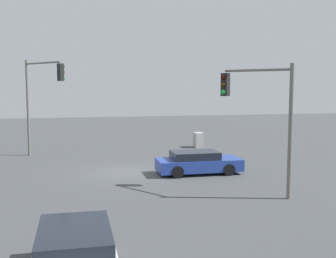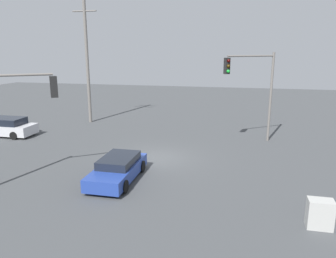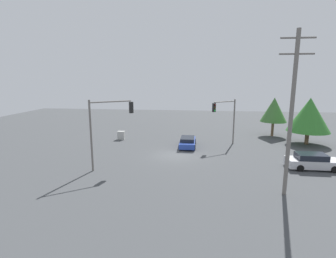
{
  "view_description": "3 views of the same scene",
  "coord_description": "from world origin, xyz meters",
  "px_view_note": "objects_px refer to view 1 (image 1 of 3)",
  "views": [
    {
      "loc": [
        -22.56,
        2.65,
        4.78
      ],
      "look_at": [
        0.39,
        -2.47,
        2.29
      ],
      "focal_mm": 45.0,
      "sensor_mm": 36.0,
      "label": 1
    },
    {
      "loc": [
        4.87,
        -18.72,
        6.6
      ],
      "look_at": [
        1.05,
        -1.62,
        2.31
      ],
      "focal_mm": 35.0,
      "sensor_mm": 36.0,
      "label": 2
    },
    {
      "loc": [
        -2.42,
        27.17,
        8.24
      ],
      "look_at": [
        1.18,
        -2.89,
        2.31
      ],
      "focal_mm": 28.0,
      "sensor_mm": 36.0,
      "label": 3
    }
  ],
  "objects_px": {
    "traffic_signal_main": "(261,106)",
    "sedan_blue": "(198,163)",
    "traffic_signal_cross": "(40,91)",
    "electrical_cabinet": "(198,140)"
  },
  "relations": [
    {
      "from": "traffic_signal_cross",
      "to": "sedan_blue",
      "type": "bearing_deg",
      "value": 14.95
    },
    {
      "from": "sedan_blue",
      "to": "electrical_cabinet",
      "type": "height_order",
      "value": "sedan_blue"
    },
    {
      "from": "sedan_blue",
      "to": "electrical_cabinet",
      "type": "distance_m",
      "value": 9.54
    },
    {
      "from": "sedan_blue",
      "to": "traffic_signal_main",
      "type": "relative_size",
      "value": 0.8
    },
    {
      "from": "sedan_blue",
      "to": "traffic_signal_main",
      "type": "height_order",
      "value": "traffic_signal_main"
    },
    {
      "from": "traffic_signal_cross",
      "to": "traffic_signal_main",
      "type": "bearing_deg",
      "value": 4.83
    },
    {
      "from": "sedan_blue",
      "to": "electrical_cabinet",
      "type": "relative_size",
      "value": 3.99
    },
    {
      "from": "traffic_signal_main",
      "to": "sedan_blue",
      "type": "bearing_deg",
      "value": -18.37
    },
    {
      "from": "sedan_blue",
      "to": "traffic_signal_cross",
      "type": "height_order",
      "value": "traffic_signal_cross"
    },
    {
      "from": "traffic_signal_main",
      "to": "traffic_signal_cross",
      "type": "distance_m",
      "value": 15.17
    }
  ]
}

